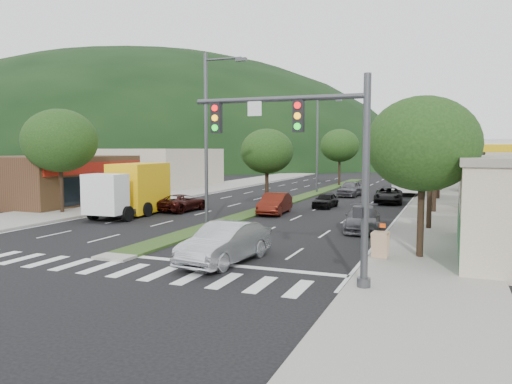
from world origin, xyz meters
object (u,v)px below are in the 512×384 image
at_px(tree_r_e, 442,146).
at_px(car_queue_a, 325,200).
at_px(tree_med_near, 267,151).
at_px(car_queue_b, 362,219).
at_px(streetlight_near, 209,132).
at_px(car_queue_d, 388,195).
at_px(a_frame_sign, 380,242).
at_px(streetlight_mid, 319,139).
at_px(suv_maroon, 182,203).
at_px(car_queue_e, 350,189).
at_px(box_truck, 133,191).
at_px(tree_r_a, 423,144).
at_px(car_queue_c, 275,204).
at_px(tree_med_far, 340,145).
at_px(tree_l_a, 60,141).
at_px(sedan_silver, 225,243).
at_px(tree_r_b, 431,141).
at_px(tree_r_d, 440,142).
at_px(tree_r_c, 436,147).
at_px(motorhome, 409,175).

bearing_deg(tree_r_e, car_queue_a, -112.55).
bearing_deg(tree_med_near, car_queue_b, -40.98).
xyz_separation_m(tree_r_e, car_queue_b, (-3.49, -29.39, -4.21)).
distance_m(streetlight_near, car_queue_d, 19.94).
relative_size(tree_r_e, a_frame_sign, 4.58).
distance_m(streetlight_mid, car_queue_d, 11.92).
height_order(tree_med_near, car_queue_d, tree_med_near).
distance_m(suv_maroon, car_queue_b, 14.50).
height_order(car_queue_e, box_truck, box_truck).
bearing_deg(suv_maroon, tree_r_a, 153.17).
distance_m(suv_maroon, car_queue_c, 7.01).
bearing_deg(car_queue_d, streetlight_near, -119.15).
bearing_deg(streetlight_mid, tree_med_far, 91.07).
bearing_deg(car_queue_d, car_queue_e, 125.41).
bearing_deg(tree_l_a, tree_r_a, -13.76).
xyz_separation_m(streetlight_mid, sedan_silver, (4.49, -32.50, -4.76)).
xyz_separation_m(tree_r_a, streetlight_mid, (-11.79, 29.00, 0.76)).
distance_m(streetlight_near, streetlight_mid, 25.00).
relative_size(car_queue_e, a_frame_sign, 3.03).
bearing_deg(car_queue_c, car_queue_d, 51.34).
height_order(tree_r_b, car_queue_a, tree_r_b).
relative_size(tree_r_b, tree_med_near, 1.15).
bearing_deg(tree_l_a, tree_r_d, 39.23).
distance_m(tree_r_c, suv_maroon, 18.71).
distance_m(tree_r_b, tree_r_d, 18.00).
height_order(tree_r_e, motorhome, tree_r_e).
xyz_separation_m(tree_l_a, car_queue_b, (21.01, 0.61, -4.50)).
bearing_deg(tree_r_c, suv_maroon, -162.73).
relative_size(tree_r_c, tree_r_e, 0.97).
xyz_separation_m(streetlight_near, motorhome, (8.79, 27.86, -3.64)).
xyz_separation_m(tree_r_b, car_queue_a, (-8.05, 8.61, -4.44)).
xyz_separation_m(car_queue_c, a_frame_sign, (9.00, -12.50, 0.06)).
distance_m(tree_med_far, sedan_silver, 43.95).
xyz_separation_m(car_queue_d, box_truck, (-15.60, -14.33, 1.02)).
relative_size(sedan_silver, car_queue_e, 1.12).
xyz_separation_m(streetlight_mid, motorhome, (8.79, 2.86, -3.64)).
bearing_deg(car_queue_d, sedan_silver, -102.69).
bearing_deg(tree_r_c, car_queue_e, 127.23).
distance_m(tree_r_a, tree_r_d, 26.00).
bearing_deg(tree_med_far, box_truck, -102.79).
bearing_deg(tree_r_a, box_truck, 159.47).
height_order(tree_med_far, motorhome, tree_med_far).
bearing_deg(box_truck, tree_r_b, 178.03).
relative_size(tree_r_b, motorhome, 0.72).
distance_m(suv_maroon, box_truck, 4.00).
relative_size(tree_r_e, car_queue_c, 1.49).
relative_size(tree_r_b, box_truck, 0.93).
bearing_deg(tree_l_a, suv_maroon, 32.94).
height_order(streetlight_near, a_frame_sign, streetlight_near).
xyz_separation_m(tree_r_a, tree_r_b, (-0.00, 8.00, 0.22)).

